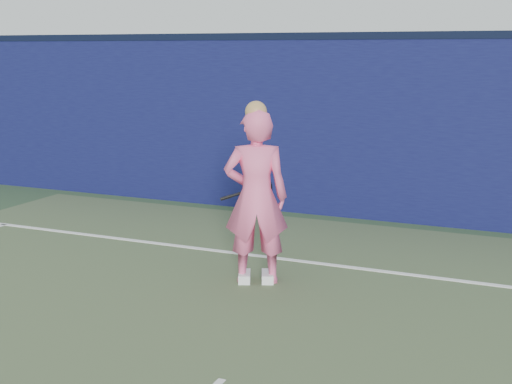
% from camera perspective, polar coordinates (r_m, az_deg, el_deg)
% --- Properties ---
extents(backstop_wall, '(24.00, 0.40, 2.50)m').
position_cam_1_polar(backstop_wall, '(10.11, 11.15, 4.79)').
color(backstop_wall, '#0D0E3B').
rests_on(backstop_wall, ground).
extents(wall_cap, '(24.00, 0.42, 0.10)m').
position_cam_1_polar(wall_cap, '(10.05, 11.44, 12.17)').
color(wall_cap, black).
rests_on(wall_cap, backstop_wall).
extents(player, '(0.77, 0.65, 1.87)m').
position_cam_1_polar(player, '(7.22, 0.00, -0.38)').
color(player, '#F76094').
rests_on(player, ground).
extents(racket, '(0.52, 0.33, 0.31)m').
position_cam_1_polar(racket, '(7.67, 0.03, 0.22)').
color(racket, black).
rests_on(racket, ground).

